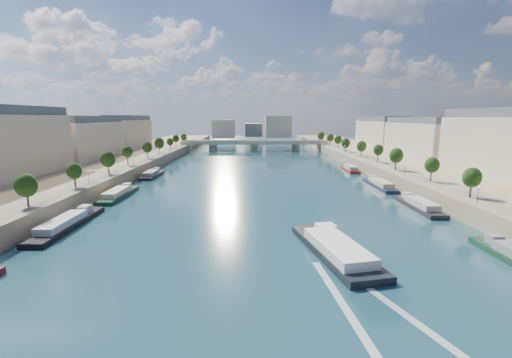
{
  "coord_description": "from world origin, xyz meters",
  "views": [
    {
      "loc": [
        -1.99,
        -34.67,
        25.62
      ],
      "look_at": [
        -0.6,
        79.13,
        5.0
      ],
      "focal_mm": 24.0,
      "sensor_mm": 36.0,
      "label": 1
    }
  ],
  "objects": [
    {
      "name": "ground",
      "position": [
        0.0,
        100.0,
        0.0
      ],
      "size": [
        700.0,
        700.0,
        0.0
      ],
      "primitive_type": "plane",
      "color": "#0C2E36",
      "rests_on": "ground"
    },
    {
      "name": "quay_left",
      "position": [
        -72.0,
        100.0,
        2.5
      ],
      "size": [
        44.0,
        520.0,
        5.0
      ],
      "primitive_type": "cube",
      "color": "#9E8460",
      "rests_on": "ground"
    },
    {
      "name": "quay_right",
      "position": [
        72.0,
        100.0,
        2.5
      ],
      "size": [
        44.0,
        520.0,
        5.0
      ],
      "primitive_type": "cube",
      "color": "#9E8460",
      "rests_on": "ground"
    },
    {
      "name": "pave_left",
      "position": [
        -57.0,
        100.0,
        5.05
      ],
      "size": [
        14.0,
        520.0,
        0.1
      ],
      "primitive_type": "cube",
      "color": "gray",
      "rests_on": "quay_left"
    },
    {
      "name": "pave_right",
      "position": [
        57.0,
        100.0,
        5.05
      ],
      "size": [
        14.0,
        520.0,
        0.1
      ],
      "primitive_type": "cube",
      "color": "gray",
      "rests_on": "quay_right"
    },
    {
      "name": "trees_left",
      "position": [
        -55.0,
        102.0,
        10.48
      ],
      "size": [
        4.8,
        268.8,
        8.26
      ],
      "color": "#382B1E",
      "rests_on": "ground"
    },
    {
      "name": "trees_right",
      "position": [
        55.0,
        110.0,
        10.48
      ],
      "size": [
        4.8,
        268.8,
        8.26
      ],
      "color": "#382B1E",
      "rests_on": "ground"
    },
    {
      "name": "lamps_left",
      "position": [
        -52.5,
        90.0,
        7.78
      ],
      "size": [
        0.36,
        200.36,
        4.28
      ],
      "color": "black",
      "rests_on": "ground"
    },
    {
      "name": "lamps_right",
      "position": [
        52.5,
        105.0,
        7.78
      ],
      "size": [
        0.36,
        200.36,
        4.28
      ],
      "color": "black",
      "rests_on": "ground"
    },
    {
      "name": "buildings_left",
      "position": [
        -85.0,
        112.0,
        16.45
      ],
      "size": [
        16.0,
        226.0,
        23.2
      ],
      "color": "#C2AE95",
      "rests_on": "ground"
    },
    {
      "name": "buildings_right",
      "position": [
        85.0,
        112.0,
        16.45
      ],
      "size": [
        16.0,
        226.0,
        23.2
      ],
      "color": "#C2AE95",
      "rests_on": "ground"
    },
    {
      "name": "skyline",
      "position": [
        3.19,
        319.52,
        14.66
      ],
      "size": [
        79.0,
        42.0,
        22.0
      ],
      "color": "#C2AE95",
      "rests_on": "ground"
    },
    {
      "name": "bridge",
      "position": [
        0.0,
        229.57,
        5.08
      ],
      "size": [
        112.0,
        12.0,
        8.15
      ],
      "color": "#C1B79E",
      "rests_on": "ground"
    },
    {
      "name": "tour_barge",
      "position": [
        13.73,
        26.34,
        1.03
      ],
      "size": [
        13.3,
        28.46,
        3.76
      ],
      "rotation": [
        0.0,
        0.0,
        0.21
      ],
      "color": "black",
      "rests_on": "ground"
    },
    {
      "name": "wake",
      "position": [
        13.73,
        9.73,
        0.02
      ],
      "size": [
        12.85,
        26.01,
        0.04
      ],
      "color": "silver",
      "rests_on": "ground"
    },
    {
      "name": "moored_barges_left",
      "position": [
        -45.5,
        43.2,
        0.84
      ],
      "size": [
        5.0,
        158.01,
        3.6
      ],
      "color": "#192237",
      "rests_on": "ground"
    },
    {
      "name": "moored_barges_right",
      "position": [
        45.5,
        54.93,
        0.84
      ],
      "size": [
        5.0,
        159.13,
        3.6
      ],
      "color": "black",
      "rests_on": "ground"
    }
  ]
}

